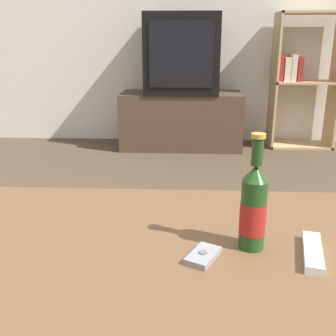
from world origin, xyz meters
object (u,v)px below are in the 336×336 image
Objects in this scene: television at (182,54)px; bookshelf at (300,79)px; tv_stand at (181,120)px; cell_phone at (203,256)px; remote_control at (313,252)px; beer_bottle at (253,208)px.

television is 0.57× the size of bookshelf.
tv_stand is 9.91× the size of cell_phone.
television is at bearing -174.84° from bookshelf.
television is 3.76× the size of remote_control.
tv_stand is 2.76m from remote_control.
bookshelf reaches higher than television.
television is at bearing 94.51° from beer_bottle.
tv_stand is 3.86× the size of beer_bottle.
remote_control is at bearing -82.72° from television.
remote_control is (0.35, -2.72, 0.22)m from tv_stand.
tv_stand is at bearing 111.04° from remote_control.
bookshelf reaches higher than tv_stand.
beer_bottle is (0.21, -2.69, 0.31)m from tv_stand.
remote_control is at bearing -14.65° from beer_bottle.
beer_bottle reaches higher than cell_phone.
television reaches higher than remote_control.
beer_bottle is 1.58× the size of remote_control.
television is 6.13× the size of cell_phone.
tv_stand is at bearing 119.23° from cell_phone.
cell_phone is (-0.97, -2.84, -0.15)m from bookshelf.
beer_bottle is at bearing 179.11° from remote_control.
tv_stand reaches higher than cell_phone.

